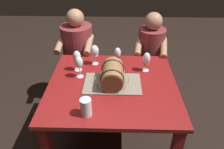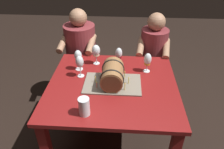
{
  "view_description": "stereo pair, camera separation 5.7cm",
  "coord_description": "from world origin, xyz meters",
  "px_view_note": "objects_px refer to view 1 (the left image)",
  "views": [
    {
      "loc": [
        0.04,
        -1.49,
        1.85
      ],
      "look_at": [
        -0.0,
        -0.01,
        0.86
      ],
      "focal_mm": 34.51,
      "sensor_mm": 36.0,
      "label": 1
    },
    {
      "loc": [
        0.09,
        -1.49,
        1.85
      ],
      "look_at": [
        -0.0,
        -0.01,
        0.86
      ],
      "focal_mm": 34.51,
      "sensor_mm": 36.0,
      "label": 2
    }
  ],
  "objects_px": {
    "wine_glass_empty": "(79,63)",
    "barrel_cake": "(112,76)",
    "wine_glass_red": "(117,54)",
    "wine_glass_amber": "(146,59)",
    "dining_table": "(112,95)",
    "wine_glass_rose": "(77,57)",
    "beer_pint": "(86,108)",
    "person_seated_left": "(79,60)",
    "person_seated_right": "(149,64)",
    "wine_glass_white": "(95,51)"
  },
  "relations": [
    {
      "from": "wine_glass_empty",
      "to": "barrel_cake",
      "type": "bearing_deg",
      "value": -20.33
    },
    {
      "from": "wine_glass_red",
      "to": "wine_glass_empty",
      "type": "distance_m",
      "value": 0.39
    },
    {
      "from": "barrel_cake",
      "to": "wine_glass_amber",
      "type": "relative_size",
      "value": 2.59
    },
    {
      "from": "dining_table",
      "to": "wine_glass_empty",
      "type": "relative_size",
      "value": 5.36
    },
    {
      "from": "wine_glass_amber",
      "to": "dining_table",
      "type": "bearing_deg",
      "value": -143.88
    },
    {
      "from": "wine_glass_rose",
      "to": "beer_pint",
      "type": "xyz_separation_m",
      "value": [
        0.15,
        -0.59,
        -0.07
      ]
    },
    {
      "from": "wine_glass_red",
      "to": "wine_glass_rose",
      "type": "height_order",
      "value": "wine_glass_rose"
    },
    {
      "from": "wine_glass_amber",
      "to": "barrel_cake",
      "type": "bearing_deg",
      "value": -143.63
    },
    {
      "from": "beer_pint",
      "to": "person_seated_left",
      "type": "bearing_deg",
      "value": 102.31
    },
    {
      "from": "wine_glass_red",
      "to": "wine_glass_rose",
      "type": "xyz_separation_m",
      "value": [
        -0.37,
        -0.1,
        0.01
      ]
    },
    {
      "from": "wine_glass_amber",
      "to": "person_seated_right",
      "type": "distance_m",
      "value": 0.66
    },
    {
      "from": "wine_glass_empty",
      "to": "person_seated_right",
      "type": "bearing_deg",
      "value": 42.54
    },
    {
      "from": "wine_glass_red",
      "to": "beer_pint",
      "type": "height_order",
      "value": "wine_glass_red"
    },
    {
      "from": "wine_glass_white",
      "to": "beer_pint",
      "type": "xyz_separation_m",
      "value": [
        0.0,
        -0.71,
        -0.07
      ]
    },
    {
      "from": "person_seated_right",
      "to": "beer_pint",
      "type": "bearing_deg",
      "value": -117.81
    },
    {
      "from": "barrel_cake",
      "to": "wine_glass_red",
      "type": "xyz_separation_m",
      "value": [
        0.04,
        0.32,
        0.04
      ]
    },
    {
      "from": "dining_table",
      "to": "wine_glass_red",
      "type": "height_order",
      "value": "wine_glass_red"
    },
    {
      "from": "dining_table",
      "to": "person_seated_right",
      "type": "height_order",
      "value": "person_seated_right"
    },
    {
      "from": "barrel_cake",
      "to": "wine_glass_red",
      "type": "distance_m",
      "value": 0.32
    },
    {
      "from": "barrel_cake",
      "to": "beer_pint",
      "type": "distance_m",
      "value": 0.41
    },
    {
      "from": "barrel_cake",
      "to": "person_seated_left",
      "type": "bearing_deg",
      "value": 118.75
    },
    {
      "from": "wine_glass_rose",
      "to": "beer_pint",
      "type": "height_order",
      "value": "wine_glass_rose"
    },
    {
      "from": "wine_glass_rose",
      "to": "person_seated_right",
      "type": "relative_size",
      "value": 0.17
    },
    {
      "from": "wine_glass_empty",
      "to": "beer_pint",
      "type": "xyz_separation_m",
      "value": [
        0.12,
        -0.48,
        -0.08
      ]
    },
    {
      "from": "wine_glass_empty",
      "to": "wine_glass_red",
      "type": "bearing_deg",
      "value": 32.11
    },
    {
      "from": "wine_glass_red",
      "to": "beer_pint",
      "type": "distance_m",
      "value": 0.72
    },
    {
      "from": "dining_table",
      "to": "person_seated_right",
      "type": "relative_size",
      "value": 0.97
    },
    {
      "from": "barrel_cake",
      "to": "wine_glass_white",
      "type": "distance_m",
      "value": 0.38
    },
    {
      "from": "beer_pint",
      "to": "person_seated_right",
      "type": "relative_size",
      "value": 0.12
    },
    {
      "from": "wine_glass_empty",
      "to": "person_seated_right",
      "type": "relative_size",
      "value": 0.18
    },
    {
      "from": "wine_glass_red",
      "to": "wine_glass_empty",
      "type": "relative_size",
      "value": 0.92
    },
    {
      "from": "dining_table",
      "to": "wine_glass_white",
      "type": "xyz_separation_m",
      "value": [
        -0.18,
        0.33,
        0.26
      ]
    },
    {
      "from": "barrel_cake",
      "to": "person_seated_left",
      "type": "xyz_separation_m",
      "value": [
        -0.42,
        0.76,
        -0.3
      ]
    },
    {
      "from": "barrel_cake",
      "to": "person_seated_right",
      "type": "xyz_separation_m",
      "value": [
        0.43,
        0.76,
        -0.34
      ]
    },
    {
      "from": "wine_glass_rose",
      "to": "beer_pint",
      "type": "bearing_deg",
      "value": -75.43
    },
    {
      "from": "wine_glass_amber",
      "to": "person_seated_right",
      "type": "height_order",
      "value": "person_seated_right"
    },
    {
      "from": "barrel_cake",
      "to": "person_seated_left",
      "type": "relative_size",
      "value": 0.41
    },
    {
      "from": "person_seated_left",
      "to": "person_seated_right",
      "type": "distance_m",
      "value": 0.85
    },
    {
      "from": "person_seated_right",
      "to": "wine_glass_red",
      "type": "bearing_deg",
      "value": -130.54
    },
    {
      "from": "barrel_cake",
      "to": "wine_glass_white",
      "type": "relative_size",
      "value": 2.41
    },
    {
      "from": "dining_table",
      "to": "person_seated_left",
      "type": "height_order",
      "value": "person_seated_left"
    },
    {
      "from": "barrel_cake",
      "to": "person_seated_left",
      "type": "height_order",
      "value": "person_seated_left"
    },
    {
      "from": "wine_glass_empty",
      "to": "wine_glass_rose",
      "type": "relative_size",
      "value": 1.03
    },
    {
      "from": "dining_table",
      "to": "wine_glass_red",
      "type": "relative_size",
      "value": 5.84
    },
    {
      "from": "wine_glass_red",
      "to": "wine_glass_white",
      "type": "bearing_deg",
      "value": 174.39
    },
    {
      "from": "wine_glass_rose",
      "to": "wine_glass_red",
      "type": "bearing_deg",
      "value": 14.47
    },
    {
      "from": "barrel_cake",
      "to": "person_seated_right",
      "type": "bearing_deg",
      "value": 60.81
    },
    {
      "from": "person_seated_left",
      "to": "beer_pint",
      "type": "bearing_deg",
      "value": -77.69
    },
    {
      "from": "person_seated_right",
      "to": "wine_glass_amber",
      "type": "bearing_deg",
      "value": -102.41
    },
    {
      "from": "barrel_cake",
      "to": "wine_glass_empty",
      "type": "height_order",
      "value": "wine_glass_empty"
    }
  ]
}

